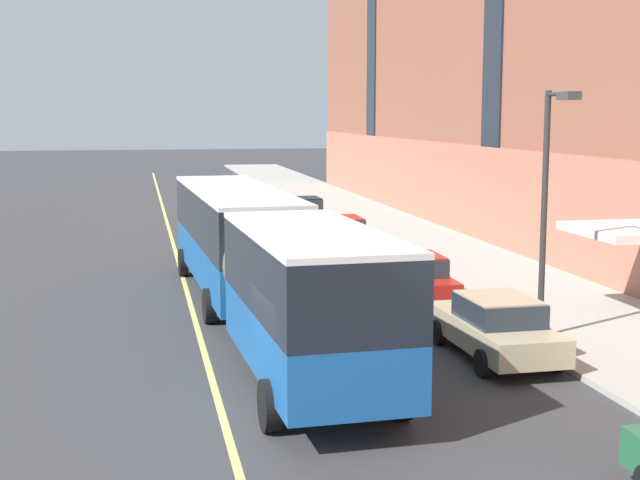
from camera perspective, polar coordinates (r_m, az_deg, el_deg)
ground_plane at (r=17.79m, az=-2.02°, el=-11.25°), size 260.00×260.00×0.00m
city_bus at (r=24.77m, az=-4.04°, el=-0.82°), size 3.68×20.08×3.52m
parked_car_red_0 at (r=37.77m, az=1.41°, el=0.35°), size 1.98×4.78×1.56m
parked_car_champagne_3 at (r=22.00m, az=11.15°, el=-5.47°), size 2.05×4.72×1.56m
parked_car_red_4 at (r=27.94m, az=6.00°, el=-2.46°), size 2.09×4.46×1.56m
parked_car_black_5 at (r=46.37m, az=-1.02°, el=1.81°), size 1.95×4.41×1.56m
street_lamp at (r=23.10m, az=14.47°, el=3.31°), size 0.36×1.48×6.31m
lane_centerline at (r=20.48m, az=-6.98°, el=-8.66°), size 0.16×140.00×0.01m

